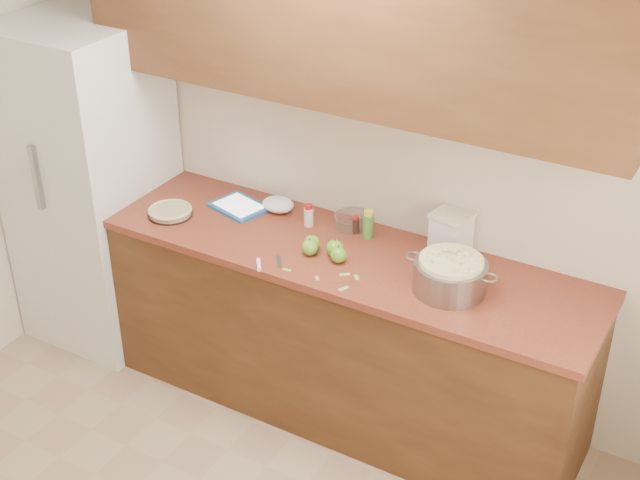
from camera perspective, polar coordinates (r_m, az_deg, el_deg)
The scene contains 24 objects.
room_shell at distance 3.01m, azimuth -13.60°, elevation -6.64°, with size 3.60×3.60×3.60m.
counter_run at distance 4.46m, azimuth 0.43°, elevation -5.52°, with size 2.64×0.68×0.92m.
upper_cabinets at distance 3.91m, azimuth 1.67°, elevation 13.67°, with size 2.60×0.34×0.70m, color brown.
fridge at distance 4.97m, azimuth -14.37°, elevation 3.43°, with size 0.70×0.70×1.80m, color white.
pie at distance 4.53m, azimuth -9.57°, elevation 1.81°, with size 0.23×0.23×0.04m.
colander at distance 3.89m, azimuth 8.33°, elevation -2.24°, with size 0.42×0.32×0.16m.
flour_canister at distance 4.16m, azimuth 8.39°, elevation 0.49°, with size 0.19×0.19×0.21m.
tablet at distance 4.55m, azimuth -5.21°, elevation 2.14°, with size 0.32×0.27×0.02m.
paring_knife at distance 4.06m, azimuth -3.76°, elevation -1.56°, with size 0.13×0.17×0.02m.
lemon_bottle at distance 4.26m, azimuth 3.11°, elevation 1.01°, with size 0.05×0.05×0.14m.
cinnamon_shaker at distance 4.36m, azimuth -0.73°, elevation 1.57°, with size 0.05×0.05×0.11m.
vanilla_bottle at distance 4.30m, azimuth 2.30°, elevation 0.99°, with size 0.03×0.03×0.09m.
mixing_bowl at distance 4.36m, azimuth 2.09°, elevation 1.29°, with size 0.18×0.18×0.07m.
paper_towel at distance 4.51m, azimuth -2.70°, elevation 2.29°, with size 0.17×0.14×0.07m, color white.
apple_left at distance 4.16m, azimuth -0.53°, elevation -0.21°, with size 0.08×0.08×0.09m.
apple_center at distance 4.11m, azimuth 0.95°, elevation -0.53°, with size 0.08×0.08×0.09m.
apple_front at distance 4.12m, azimuth -0.65°, elevation -0.47°, with size 0.08×0.08×0.09m.
apple_extra at distance 4.07m, azimuth 1.19°, elevation -0.96°, with size 0.08×0.08×0.09m.
peel_a at distance 3.97m, azimuth -0.18°, elevation -2.46°, with size 0.04×0.01×0.00m, color #8FB95A.
peel_b at distance 4.17m, azimuth -0.90°, elevation -0.69°, with size 0.03×0.01×0.00m, color #8FB95A.
peel_c at distance 4.00m, azimuth 1.59°, elevation -2.22°, with size 0.05×0.02×0.00m, color #8FB95A.
peel_d at distance 4.03m, azimuth -2.14°, elevation -1.92°, with size 0.04×0.02×0.00m, color #8FB95A.
peel_e at distance 3.98m, azimuth 2.35°, elevation -2.41°, with size 0.04×0.02×0.00m, color #8FB95A.
peel_f at distance 3.90m, azimuth 1.52°, elevation -3.12°, with size 0.05×0.02×0.00m, color #8FB95A.
Camera 1 is at (1.78, -1.67, 3.07)m, focal length 50.00 mm.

